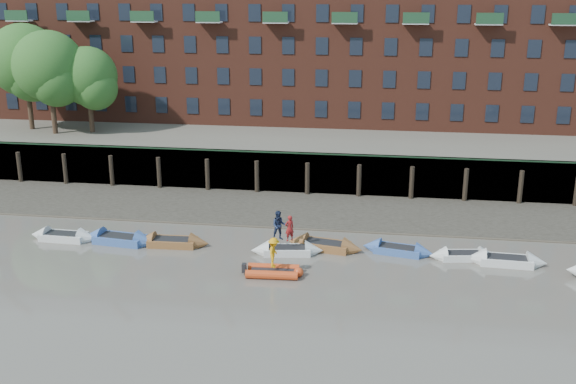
% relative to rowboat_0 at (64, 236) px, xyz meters
% --- Properties ---
extents(ground, '(220.00, 220.00, 0.00)m').
position_rel_rowboat_0_xyz_m(ground, '(16.39, -9.80, -0.23)').
color(ground, '#635D54').
rests_on(ground, ground).
extents(foreshore, '(110.00, 8.00, 0.50)m').
position_rel_rowboat_0_xyz_m(foreshore, '(16.39, 8.20, -0.23)').
color(foreshore, '#3D382F').
rests_on(foreshore, ground).
extents(mud_band, '(110.00, 1.60, 0.10)m').
position_rel_rowboat_0_xyz_m(mud_band, '(16.39, 4.80, -0.23)').
color(mud_band, '#4C4336').
rests_on(mud_band, ground).
extents(river_wall, '(110.00, 1.23, 3.30)m').
position_rel_rowboat_0_xyz_m(river_wall, '(16.39, 12.58, 1.36)').
color(river_wall, '#2D2A26').
rests_on(river_wall, ground).
extents(bank_terrace, '(110.00, 28.00, 3.20)m').
position_rel_rowboat_0_xyz_m(bank_terrace, '(16.39, 26.20, 1.37)').
color(bank_terrace, '#5E594D').
rests_on(bank_terrace, ground).
extents(apartment_terrace, '(80.60, 15.56, 20.98)m').
position_rel_rowboat_0_xyz_m(apartment_terrace, '(16.39, 27.19, 12.59)').
color(apartment_terrace, brown).
rests_on(apartment_terrace, bank_terrace).
extents(tree_cluster, '(11.76, 7.74, 9.40)m').
position_rel_rowboat_0_xyz_m(tree_cluster, '(-9.23, 17.55, 8.77)').
color(tree_cluster, '#3A281C').
rests_on(tree_cluster, bank_terrace).
extents(rowboat_0, '(4.56, 1.46, 1.31)m').
position_rel_rowboat_0_xyz_m(rowboat_0, '(0.00, 0.00, 0.00)').
color(rowboat_0, silver).
rests_on(rowboat_0, ground).
extents(rowboat_1, '(5.08, 2.01, 1.44)m').
position_rel_rowboat_0_xyz_m(rowboat_1, '(3.79, 0.00, 0.02)').
color(rowboat_1, '#3B5DA1').
rests_on(rowboat_1, ground).
extents(rowboat_2, '(4.69, 1.52, 1.35)m').
position_rel_rowboat_0_xyz_m(rowboat_2, '(7.26, 0.03, 0.01)').
color(rowboat_2, brown).
rests_on(rowboat_2, ground).
extents(rowboat_3, '(4.55, 1.91, 1.28)m').
position_rel_rowboat_0_xyz_m(rowboat_3, '(14.60, -0.25, -0.01)').
color(rowboat_3, silver).
rests_on(rowboat_3, ground).
extents(rowboat_4, '(4.95, 2.28, 1.39)m').
position_rel_rowboat_0_xyz_m(rowboat_4, '(16.81, 0.84, 0.01)').
color(rowboat_4, brown).
rests_on(rowboat_4, ground).
extents(rowboat_5, '(4.53, 2.12, 1.27)m').
position_rel_rowboat_0_xyz_m(rowboat_5, '(21.29, 0.83, -0.01)').
color(rowboat_5, '#3B5DA1').
rests_on(rowboat_5, ground).
extents(rowboat_6, '(4.18, 1.79, 1.17)m').
position_rel_rowboat_0_xyz_m(rowboat_6, '(25.15, 0.49, -0.02)').
color(rowboat_6, silver).
rests_on(rowboat_6, ground).
extents(rowboat_7, '(4.69, 1.57, 1.34)m').
position_rel_rowboat_0_xyz_m(rowboat_7, '(27.58, 0.02, 0.01)').
color(rowboat_7, silver).
rests_on(rowboat_7, ground).
extents(rib_tender, '(3.25, 1.65, 0.56)m').
position_rel_rowboat_0_xyz_m(rib_tender, '(14.39, -3.51, 0.01)').
color(rib_tender, '#CD4219').
rests_on(rib_tender, ground).
extents(person_rower_a, '(0.71, 0.66, 1.62)m').
position_rel_rowboat_0_xyz_m(person_rower_a, '(14.74, -0.23, 1.44)').
color(person_rower_a, maroon).
rests_on(person_rower_a, rowboat_3).
extents(person_rower_b, '(1.02, 0.87, 1.83)m').
position_rel_rowboat_0_xyz_m(person_rower_b, '(14.09, -0.15, 1.55)').
color(person_rower_b, '#19233F').
rests_on(person_rower_b, rowboat_3).
extents(person_rib_crew, '(0.66, 1.13, 1.73)m').
position_rel_rowboat_0_xyz_m(person_rib_crew, '(14.33, -3.52, 1.15)').
color(person_rib_crew, orange).
rests_on(person_rib_crew, rib_tender).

